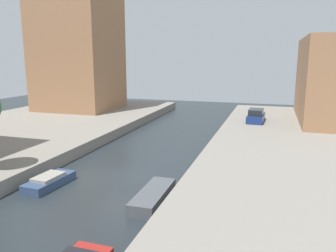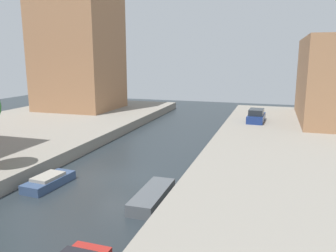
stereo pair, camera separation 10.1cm
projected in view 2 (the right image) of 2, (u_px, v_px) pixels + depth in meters
name	position (u px, v px, depth m)	size (l,w,h in m)	color
ground_plane	(116.00, 177.00, 23.15)	(84.00, 84.00, 0.00)	#232B30
apartment_tower_far	(77.00, 24.00, 45.47)	(10.00, 9.58, 23.18)	#9E704C
parked_car	(256.00, 116.00, 37.85)	(1.94, 4.31, 1.47)	navy
moored_boat_left_3	(49.00, 181.00, 21.52)	(1.73, 3.69, 0.77)	#33476B
moored_boat_right_2	(152.00, 196.00, 19.17)	(1.48, 4.48, 0.69)	#4C5156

